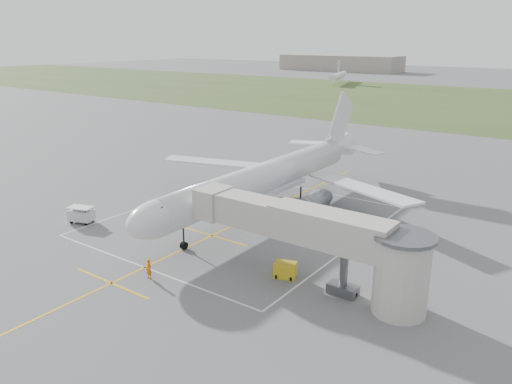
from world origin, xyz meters
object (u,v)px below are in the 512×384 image
Objects in this scene: gpu_unit at (285,270)px; baggage_cart at (81,215)px; airliner at (266,178)px; jet_bridge at (322,238)px; ramp_worker_wing at (236,198)px; ramp_worker_nose at (149,269)px.

baggage_cart reaches higher than gpu_unit.
airliner is 23.06m from baggage_cart.
airliner is at bearing 28.90° from baggage_cart.
gpu_unit is (-3.52, -0.21, -4.01)m from jet_bridge.
baggage_cart reaches higher than ramp_worker_wing.
airliner reaches higher than ramp_worker_nose.
airliner reaches higher than ramp_worker_wing.
jet_bridge is 5.34m from gpu_unit.
ramp_worker_wing is (10.77, 16.39, -0.16)m from baggage_cart.
ramp_worker_wing is (-4.71, -0.36, -3.53)m from airliner.
jet_bridge is at bearing -163.00° from ramp_worker_wing.
ramp_worker_nose is (2.08, -22.06, -3.44)m from airliner.
airliner reaches higher than baggage_cart.
jet_bridge is 25.00m from ramp_worker_wing.
ramp_worker_wing is at bearing 145.79° from jet_bridge.
jet_bridge is 10.20× the size of gpu_unit.
baggage_cart reaches higher than ramp_worker_nose.
gpu_unit is 1.21× the size of ramp_worker_nose.
airliner is 22.42m from ramp_worker_nose.
jet_bridge is at bearing -13.78° from baggage_cart.
ramp_worker_nose reaches higher than ramp_worker_wing.
ramp_worker_nose reaches higher than gpu_unit.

